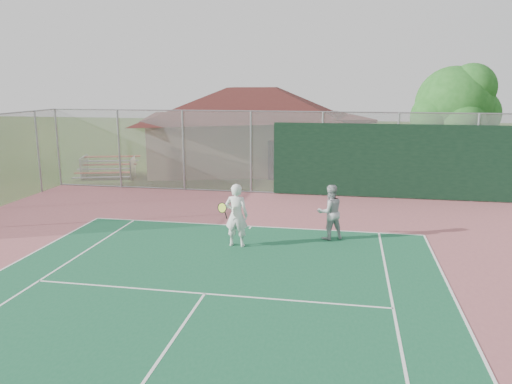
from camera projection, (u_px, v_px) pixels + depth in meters
back_fence at (324, 157)px, 20.64m from camera, size 20.08×0.11×3.53m
clubhouse at (254, 119)px, 27.69m from camera, size 13.88×11.09×5.24m
bleachers at (108, 167)px, 24.92m from camera, size 3.14×2.29×1.03m
tree at (456, 107)px, 21.71m from camera, size 3.93×3.72×5.48m
player_white_front at (236, 216)px, 14.31m from camera, size 0.86×0.66×1.84m
player_grey_back at (330, 213)px, 15.00m from camera, size 1.01×0.93×1.67m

